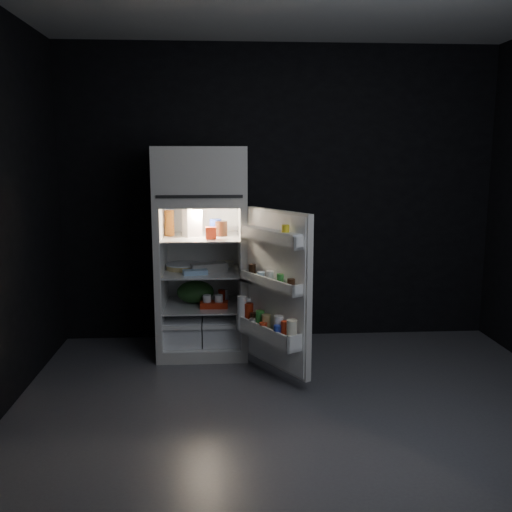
{
  "coord_description": "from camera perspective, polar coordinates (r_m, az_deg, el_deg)",
  "views": [
    {
      "loc": [
        -0.55,
        -3.57,
        1.71
      ],
      "look_at": [
        -0.26,
        1.0,
        0.9
      ],
      "focal_mm": 40.0,
      "sensor_mm": 36.0,
      "label": 1
    }
  ],
  "objects": [
    {
      "name": "wrapped_pkg",
      "position": [
        5.11,
        -3.14,
        -0.79
      ],
      "size": [
        0.16,
        0.15,
        0.05
      ],
      "primitive_type": "cube",
      "rotation": [
        0.0,
        0.0,
        0.37
      ],
      "color": "beige",
      "rests_on": "refrigerator"
    },
    {
      "name": "wall_front",
      "position": [
        1.98,
        12.44,
        -0.76
      ],
      "size": [
        4.0,
        0.0,
        2.7
      ],
      "primitive_type": "cube",
      "color": "black",
      "rests_on": "ground"
    },
    {
      "name": "amber_bottle",
      "position": [
        4.96,
        -8.66,
        3.27
      ],
      "size": [
        0.09,
        0.09,
        0.22
      ],
      "primitive_type": "cylinder",
      "rotation": [
        0.0,
        0.0,
        -0.05
      ],
      "color": "#B35F1C",
      "rests_on": "refrigerator"
    },
    {
      "name": "small_can_red",
      "position": [
        5.16,
        -3.42,
        -3.88
      ],
      "size": [
        0.09,
        0.09,
        0.09
      ],
      "primitive_type": "cylinder",
      "rotation": [
        0.0,
        0.0,
        0.34
      ],
      "color": "#AE260E",
      "rests_on": "refrigerator"
    },
    {
      "name": "jam_jar",
      "position": [
        4.9,
        -3.49,
        2.76
      ],
      "size": [
        0.11,
        0.11,
        0.13
      ],
      "primitive_type": "cylinder",
      "rotation": [
        0.0,
        0.0,
        0.09
      ],
      "color": "black",
      "rests_on": "refrigerator"
    },
    {
      "name": "refrigerator",
      "position": [
        4.95,
        -5.44,
        1.22
      ],
      "size": [
        0.76,
        0.71,
        1.78
      ],
      "color": "silver",
      "rests_on": "ground"
    },
    {
      "name": "pie",
      "position": [
        5.03,
        -7.27,
        -1.09
      ],
      "size": [
        0.37,
        0.37,
        0.04
      ],
      "primitive_type": "cylinder",
      "rotation": [
        0.0,
        0.0,
        0.26
      ],
      "color": "tan",
      "rests_on": "refrigerator"
    },
    {
      "name": "milk_jug",
      "position": [
        4.91,
        -6.42,
        3.37
      ],
      "size": [
        0.18,
        0.18,
        0.24
      ],
      "primitive_type": "cube",
      "rotation": [
        0.0,
        0.0,
        0.43
      ],
      "color": "white",
      "rests_on": "refrigerator"
    },
    {
      "name": "fridge_door",
      "position": [
        4.33,
        1.83,
        -3.75
      ],
      "size": [
        0.53,
        0.72,
        1.22
      ],
      "color": "silver",
      "rests_on": "ground"
    },
    {
      "name": "mayo_jar",
      "position": [
        4.94,
        -4.05,
        2.88
      ],
      "size": [
        0.13,
        0.13,
        0.14
      ],
      "primitive_type": "cylinder",
      "rotation": [
        0.0,
        0.0,
        -0.26
      ],
      "color": "#1D35A2",
      "rests_on": "refrigerator"
    },
    {
      "name": "flat_package",
      "position": [
        4.8,
        -6.1,
        -1.62
      ],
      "size": [
        0.22,
        0.14,
        0.04
      ],
      "primitive_type": "cube",
      "rotation": [
        0.0,
        0.0,
        0.2
      ],
      "color": "#87ACD0",
      "rests_on": "refrigerator"
    },
    {
      "name": "floor",
      "position": [
        4.0,
        4.75,
        -15.36
      ],
      "size": [
        4.0,
        3.4,
        0.0
      ],
      "primitive_type": "cube",
      "color": "#535358",
      "rests_on": "ground"
    },
    {
      "name": "yogurt_tray",
      "position": [
        4.9,
        -4.21,
        -4.87
      ],
      "size": [
        0.24,
        0.14,
        0.05
      ],
      "primitive_type": "cube",
      "rotation": [
        0.0,
        0.0,
        -0.04
      ],
      "color": "#AE260E",
      "rests_on": "refrigerator"
    },
    {
      "name": "produce_bag",
      "position": [
        5.05,
        -6.08,
        -3.6
      ],
      "size": [
        0.41,
        0.38,
        0.2
      ],
      "primitive_type": "ellipsoid",
      "rotation": [
        0.0,
        0.0,
        0.42
      ],
      "color": "#193815",
      "rests_on": "refrigerator"
    },
    {
      "name": "small_can_silver",
      "position": [
        5.17,
        -3.08,
        -3.85
      ],
      "size": [
        0.08,
        0.08,
        0.09
      ],
      "primitive_type": "cylinder",
      "rotation": [
        0.0,
        0.0,
        0.29
      ],
      "color": "white",
      "rests_on": "refrigerator"
    },
    {
      "name": "wall_back",
      "position": [
        5.31,
        2.3,
        6.15
      ],
      "size": [
        4.0,
        0.0,
        2.7
      ],
      "primitive_type": "cube",
      "color": "black",
      "rests_on": "ground"
    },
    {
      "name": "small_carton",
      "position": [
        4.73,
        -4.54,
        2.3
      ],
      "size": [
        0.09,
        0.07,
        0.1
      ],
      "primitive_type": "cube",
      "rotation": [
        0.0,
        0.0,
        0.02
      ],
      "color": "red",
      "rests_on": "refrigerator"
    },
    {
      "name": "egg_carton",
      "position": [
        4.91,
        -4.73,
        -1.14
      ],
      "size": [
        0.33,
        0.2,
        0.07
      ],
      "primitive_type": "cube",
      "rotation": [
        0.0,
        0.0,
        0.29
      ],
      "color": "gray",
      "rests_on": "refrigerator"
    }
  ]
}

